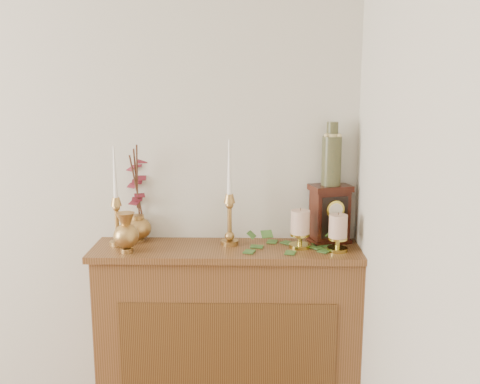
{
  "coord_description": "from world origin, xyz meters",
  "views": [
    {
      "loc": [
        1.51,
        -0.35,
        1.69
      ],
      "look_at": [
        1.46,
        2.05,
        1.2
      ],
      "focal_mm": 42.0,
      "sensor_mm": 36.0,
      "label": 1
    }
  ],
  "objects_px": {
    "bud_vase": "(126,233)",
    "mantel_clock": "(330,214)",
    "candlestick_left": "(117,213)",
    "ginger_jar": "(138,196)",
    "ceramic_vase": "(332,157)",
    "candlestick_center": "(230,211)"
  },
  "relations": [
    {
      "from": "bud_vase",
      "to": "mantel_clock",
      "type": "height_order",
      "value": "mantel_clock"
    },
    {
      "from": "bud_vase",
      "to": "mantel_clock",
      "type": "relative_size",
      "value": 0.66
    },
    {
      "from": "bud_vase",
      "to": "candlestick_left",
      "type": "bearing_deg",
      "value": 120.91
    },
    {
      "from": "candlestick_left",
      "to": "ginger_jar",
      "type": "bearing_deg",
      "value": 56.76
    },
    {
      "from": "ceramic_vase",
      "to": "candlestick_left",
      "type": "bearing_deg",
      "value": -175.63
    },
    {
      "from": "mantel_clock",
      "to": "ceramic_vase",
      "type": "height_order",
      "value": "ceramic_vase"
    },
    {
      "from": "ginger_jar",
      "to": "mantel_clock",
      "type": "relative_size",
      "value": 1.69
    },
    {
      "from": "ceramic_vase",
      "to": "candlestick_center",
      "type": "bearing_deg",
      "value": -173.25
    },
    {
      "from": "ginger_jar",
      "to": "ceramic_vase",
      "type": "bearing_deg",
      "value": -2.51
    },
    {
      "from": "candlestick_center",
      "to": "ceramic_vase",
      "type": "relative_size",
      "value": 1.68
    },
    {
      "from": "bud_vase",
      "to": "ceramic_vase",
      "type": "xyz_separation_m",
      "value": [
        0.91,
        0.18,
        0.31
      ]
    },
    {
      "from": "candlestick_left",
      "to": "candlestick_center",
      "type": "xyz_separation_m",
      "value": [
        0.51,
        0.02,
        0.01
      ]
    },
    {
      "from": "ceramic_vase",
      "to": "bud_vase",
      "type": "bearing_deg",
      "value": -168.67
    },
    {
      "from": "candlestick_center",
      "to": "ginger_jar",
      "type": "bearing_deg",
      "value": 167.86
    },
    {
      "from": "candlestick_left",
      "to": "candlestick_center",
      "type": "distance_m",
      "value": 0.52
    },
    {
      "from": "candlestick_left",
      "to": "ceramic_vase",
      "type": "xyz_separation_m",
      "value": [
        0.98,
        0.07,
        0.25
      ]
    },
    {
      "from": "candlestick_center",
      "to": "bud_vase",
      "type": "xyz_separation_m",
      "value": [
        -0.45,
        -0.13,
        -0.07
      ]
    },
    {
      "from": "ginger_jar",
      "to": "candlestick_left",
      "type": "bearing_deg",
      "value": -123.24
    },
    {
      "from": "candlestick_left",
      "to": "mantel_clock",
      "type": "bearing_deg",
      "value": 4.23
    },
    {
      "from": "candlestick_left",
      "to": "bud_vase",
      "type": "bearing_deg",
      "value": -59.09
    },
    {
      "from": "mantel_clock",
      "to": "bud_vase",
      "type": "bearing_deg",
      "value": 174.4
    },
    {
      "from": "ginger_jar",
      "to": "ceramic_vase",
      "type": "xyz_separation_m",
      "value": [
        0.9,
        -0.04,
        0.19
      ]
    }
  ]
}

